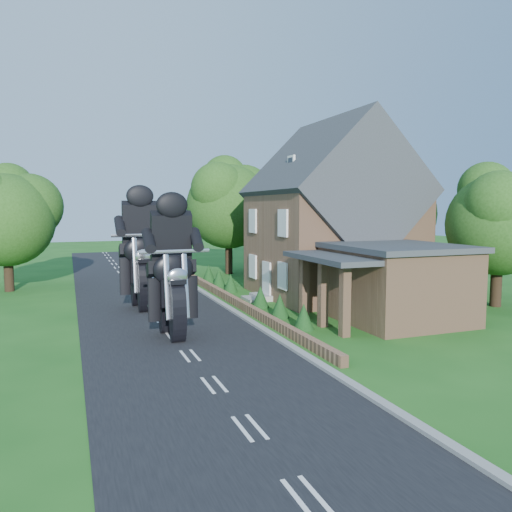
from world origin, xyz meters
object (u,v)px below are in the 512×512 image
object	(u,v)px
house	(332,220)
annex	(393,281)
motorcycle_follow	(141,291)
motorcycle_lead	(173,317)
garden_wall	(236,301)

from	to	relation	value
house	annex	bearing A→B (deg)	-95.24
house	motorcycle_follow	bearing A→B (deg)	-178.28
house	motorcycle_lead	xyz separation A→B (m)	(-10.56, -6.38, -3.49)
garden_wall	house	distance (m)	7.52
motorcycle_follow	house	bearing A→B (deg)	179.27
house	annex	xyz separation A→B (m)	(-0.62, -6.80, -2.58)
annex	garden_wall	bearing A→B (deg)	133.84
motorcycle_follow	garden_wall	bearing A→B (deg)	169.50
garden_wall	motorcycle_follow	xyz separation A→B (m)	(-4.74, 0.67, 0.72)
motorcycle_lead	garden_wall	bearing A→B (deg)	-132.37
garden_wall	annex	distance (m)	8.19
annex	motorcycle_follow	bearing A→B (deg)	147.89
garden_wall	motorcycle_follow	bearing A→B (deg)	171.95
annex	motorcycle_lead	world-z (taller)	annex
annex	motorcycle_lead	bearing A→B (deg)	177.59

